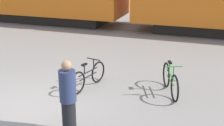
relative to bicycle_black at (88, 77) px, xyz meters
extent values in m
plane|color=gray|center=(-1.05, -1.60, -0.36)|extent=(80.00, 80.00, 0.00)
cube|color=black|center=(-8.36, 8.22, -0.08)|extent=(11.58, 2.19, 0.55)
cube|color=#4C4238|center=(-1.05, 7.50, -0.35)|extent=(40.40, 0.07, 0.01)
cube|color=#4C4238|center=(-1.05, 8.94, -0.35)|extent=(40.40, 0.07, 0.01)
torus|color=black|center=(0.11, 0.49, -0.02)|extent=(0.20, 0.66, 0.67)
torus|color=black|center=(-0.11, -0.50, -0.02)|extent=(0.20, 0.66, 0.67)
cylinder|color=black|center=(0.00, 0.00, 0.15)|extent=(0.24, 0.88, 0.04)
cylinder|color=black|center=(0.00, 0.00, 0.01)|extent=(0.22, 0.80, 0.04)
cylinder|color=black|center=(-0.04, -0.17, 0.29)|extent=(0.04, 0.04, 0.28)
cube|color=black|center=(-0.04, -0.17, 0.43)|extent=(0.12, 0.21, 0.05)
cylinder|color=black|center=(0.06, 0.27, 0.30)|extent=(0.04, 0.04, 0.31)
cylinder|color=black|center=(0.06, 0.27, 0.46)|extent=(0.46, 0.14, 0.03)
torus|color=black|center=(2.51, -0.10, 0.02)|extent=(0.32, 0.71, 0.74)
torus|color=black|center=(2.14, 0.82, 0.02)|extent=(0.32, 0.71, 0.74)
cylinder|color=#338C38|center=(2.32, 0.36, 0.21)|extent=(0.36, 0.82, 0.04)
cylinder|color=#338C38|center=(2.32, 0.36, 0.05)|extent=(0.33, 0.75, 0.04)
cylinder|color=#338C38|center=(2.26, 0.52, 0.36)|extent=(0.04, 0.04, 0.31)
cube|color=black|center=(2.26, 0.52, 0.52)|extent=(0.15, 0.22, 0.05)
cylinder|color=#338C38|center=(2.43, 0.11, 0.38)|extent=(0.04, 0.04, 0.35)
cylinder|color=#338C38|center=(2.43, 0.11, 0.55)|extent=(0.44, 0.20, 0.03)
cylinder|color=black|center=(0.54, -2.37, 0.02)|extent=(0.31, 0.31, 0.75)
cylinder|color=navy|center=(0.54, -2.37, 0.74)|extent=(0.36, 0.36, 0.70)
sphere|color=#A37556|center=(0.54, -2.37, 1.20)|extent=(0.22, 0.22, 0.22)
camera|label=1|loc=(3.35, -7.79, 3.35)|focal=50.00mm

